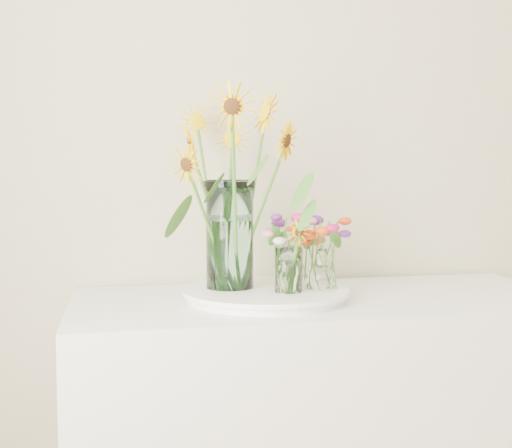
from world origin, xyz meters
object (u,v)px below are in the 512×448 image
Objects in this scene: small_vase_b at (322,270)px; tray at (266,295)px; small_vase_a at (288,271)px; mason_jar at (230,235)px; small_vase_c at (293,267)px.

tray is at bearing 171.16° from small_vase_b.
small_vase_a is 0.11m from small_vase_b.
mason_jar is 2.43× the size of small_vase_a.
mason_jar reaches higher than small_vase_a.
small_vase_a is at bearing -109.89° from small_vase_c.
mason_jar is at bearing 156.27° from tray.
small_vase_c is (0.06, 0.16, -0.01)m from small_vase_a.
mason_jar is 0.23m from small_vase_c.
small_vase_a reaches higher than small_vase_c.
small_vase_a is at bearing -35.51° from mason_jar.
tray is 0.19m from mason_jar.
tray is 3.76× the size of small_vase_b.
small_vase_c is at bearing 16.65° from mason_jar.
small_vase_a is at bearing -161.18° from small_vase_b.
small_vase_b is at bearing 18.82° from small_vase_a.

